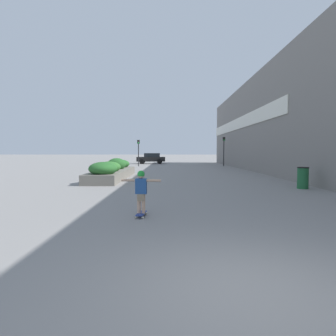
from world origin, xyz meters
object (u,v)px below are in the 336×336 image
object	(u,v)px
car_center_left	(151,158)
car_leftmost	(279,158)
traffic_light_left	(138,148)
traffic_light_right	(224,146)
skateboard	(141,214)
skateboarder	(141,187)
trash_bin	(303,178)

from	to	relation	value
car_center_left	car_leftmost	bearing A→B (deg)	-89.82
traffic_light_left	traffic_light_right	bearing A→B (deg)	1.61
car_center_left	traffic_light_left	world-z (taller)	traffic_light_left
car_leftmost	traffic_light_left	xyz separation A→B (m)	(-19.72, -7.24, 1.40)
skateboard	traffic_light_left	world-z (taller)	traffic_light_left
traffic_light_left	traffic_light_right	size ratio (longest dim) A/B	0.90
traffic_light_right	skateboarder	bearing A→B (deg)	-104.80
skateboard	traffic_light_left	distance (m)	28.14
traffic_light_right	trash_bin	bearing A→B (deg)	-90.11
skateboard	car_center_left	world-z (taller)	car_center_left
trash_bin	traffic_light_left	size ratio (longest dim) A/B	0.34
trash_bin	traffic_light_right	distance (m)	21.98
skateboard	car_center_left	distance (m)	35.15
car_leftmost	traffic_light_right	bearing A→B (deg)	126.79
skateboard	skateboarder	size ratio (longest dim) A/B	0.63
car_center_left	trash_bin	bearing A→B (deg)	-162.18
car_center_left	traffic_light_left	size ratio (longest dim) A/B	1.28
trash_bin	car_center_left	bearing A→B (deg)	107.82
skateboard	car_leftmost	world-z (taller)	car_leftmost
skateboarder	car_leftmost	xyz separation A→B (m)	(16.75, 35.15, -0.02)
skateboard	car_center_left	bearing A→B (deg)	98.66
car_leftmost	traffic_light_left	world-z (taller)	traffic_light_left
car_center_left	traffic_light_left	bearing A→B (deg)	171.07
car_leftmost	traffic_light_right	xyz separation A→B (m)	(-9.30, -6.95, 1.62)
car_leftmost	car_center_left	size ratio (longest dim) A/B	1.15
skateboarder	traffic_light_left	bearing A→B (deg)	101.73
trash_bin	traffic_light_left	world-z (taller)	traffic_light_left
car_leftmost	car_center_left	world-z (taller)	car_center_left
skateboard	trash_bin	world-z (taller)	trash_bin
car_leftmost	trash_bin	bearing A→B (deg)	162.07
car_leftmost	skateboarder	bearing A→B (deg)	154.53
skateboarder	traffic_light_right	world-z (taller)	traffic_light_right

